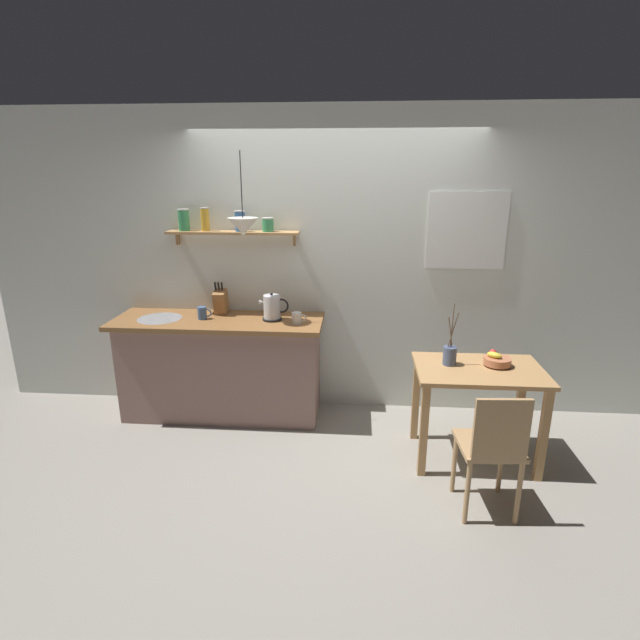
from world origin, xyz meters
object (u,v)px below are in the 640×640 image
object	(u,v)px
fruit_bowl	(497,360)
coffee_mug_spare	(297,318)
dining_table	(478,385)
knife_block	(221,301)
coffee_mug_by_sink	(203,313)
twig_vase	(450,355)
pendant_lamp	(243,226)
dining_chair_near	(493,446)
electric_kettle	(272,308)

from	to	relation	value
fruit_bowl	coffee_mug_spare	size ratio (longest dim) A/B	1.63
dining_table	knife_block	xyz separation A→B (m)	(-2.14, 0.70, 0.43)
fruit_bowl	coffee_mug_by_sink	bearing A→B (deg)	168.82
coffee_mug_spare	dining_table	bearing A→B (deg)	-18.01
fruit_bowl	knife_block	size ratio (longest dim) A/B	0.67
twig_vase	dining_table	bearing A→B (deg)	-14.14
twig_vase	pendant_lamp	world-z (taller)	pendant_lamp
twig_vase	pendant_lamp	distance (m)	1.91
coffee_mug_by_sink	dining_table	bearing A→B (deg)	-13.28
coffee_mug_by_sink	twig_vase	bearing A→B (deg)	-13.19
knife_block	coffee_mug_by_sink	size ratio (longest dim) A/B	2.49
twig_vase	dining_chair_near	bearing A→B (deg)	-77.22
electric_kettle	knife_block	bearing A→B (deg)	163.23
fruit_bowl	electric_kettle	world-z (taller)	electric_kettle
dining_table	electric_kettle	size ratio (longest dim) A/B	3.66
electric_kettle	pendant_lamp	world-z (taller)	pendant_lamp
coffee_mug_by_sink	pendant_lamp	bearing A→B (deg)	-9.37
dining_table	fruit_bowl	distance (m)	0.24
twig_vase	pendant_lamp	bearing A→B (deg)	165.88
knife_block	dining_chair_near	bearing A→B (deg)	-33.35
coffee_mug_by_sink	pendant_lamp	world-z (taller)	pendant_lamp
coffee_mug_spare	pendant_lamp	bearing A→B (deg)	179.59
fruit_bowl	pendant_lamp	distance (m)	2.23
dining_table	twig_vase	xyz separation A→B (m)	(-0.22, 0.05, 0.22)
dining_chair_near	coffee_mug_by_sink	bearing A→B (deg)	151.35
dining_chair_near	coffee_mug_by_sink	distance (m)	2.56
coffee_mug_by_sink	knife_block	bearing A→B (deg)	55.18
dining_table	knife_block	size ratio (longest dim) A/B	3.10
dining_chair_near	coffee_mug_spare	bearing A→B (deg)	140.38
fruit_bowl	electric_kettle	bearing A→B (deg)	164.52
dining_chair_near	knife_block	bearing A→B (deg)	146.65
coffee_mug_by_sink	pendant_lamp	distance (m)	0.86
knife_block	pendant_lamp	xyz separation A→B (m)	(0.29, -0.24, 0.69)
dining_table	coffee_mug_spare	size ratio (longest dim) A/B	7.53
dining_table	dining_chair_near	distance (m)	0.69
electric_kettle	knife_block	distance (m)	0.52
dining_chair_near	knife_block	size ratio (longest dim) A/B	2.90
fruit_bowl	knife_block	bearing A→B (deg)	164.24
fruit_bowl	dining_chair_near	bearing A→B (deg)	-104.12
twig_vase	electric_kettle	xyz separation A→B (m)	(-1.43, 0.50, 0.20)
coffee_mug_by_sink	coffee_mug_spare	xyz separation A→B (m)	(0.84, -0.07, -0.01)
fruit_bowl	twig_vase	xyz separation A→B (m)	(-0.35, -0.01, 0.03)
fruit_bowl	twig_vase	distance (m)	0.35
fruit_bowl	knife_block	xyz separation A→B (m)	(-2.28, 0.64, 0.24)
dining_table	knife_block	bearing A→B (deg)	161.84
fruit_bowl	pendant_lamp	world-z (taller)	pendant_lamp
dining_chair_near	electric_kettle	bearing A→B (deg)	142.46
dining_chair_near	fruit_bowl	world-z (taller)	dining_chair_near
twig_vase	coffee_mug_by_sink	distance (m)	2.11
pendant_lamp	knife_block	bearing A→B (deg)	140.85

